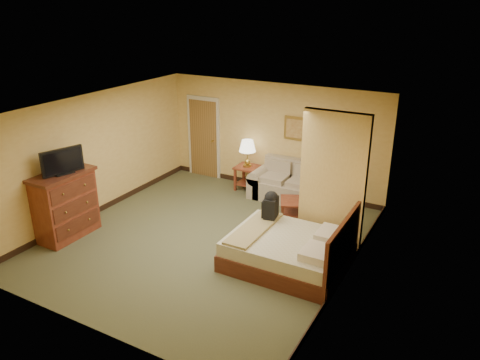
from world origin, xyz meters
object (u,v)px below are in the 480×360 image
Objects in this scene: loveseat at (289,187)px; dresser at (65,205)px; coffee_table at (295,205)px; bed at (291,251)px.

dresser is at bearing -129.79° from loveseat.
dresser reaches higher than coffee_table.
loveseat is 0.89× the size of bed.
bed is (1.18, -2.68, 0.01)m from loveseat.
loveseat is 2.17× the size of coffee_table.
dresser is (-3.61, -2.90, 0.38)m from coffee_table.
dresser is at bearing -166.07° from bed.
loveseat is at bearing 120.56° from coffee_table.
coffee_table is 0.41× the size of bed.
coffee_table is (0.50, -0.84, -0.01)m from loveseat.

